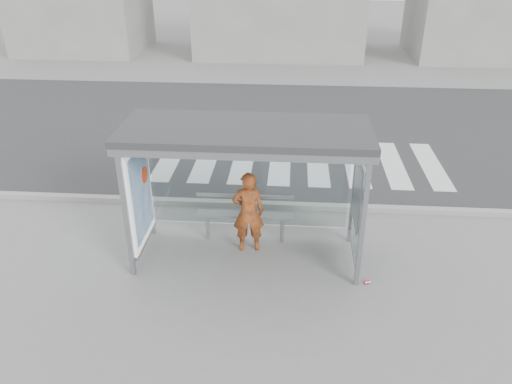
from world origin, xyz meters
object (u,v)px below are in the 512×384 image
at_px(bus_shelter, 225,160).
at_px(bench, 245,215).
at_px(soda_can, 367,282).
at_px(person, 248,212).

xyz_separation_m(bus_shelter, bench, (0.28, 0.52, -1.40)).
relative_size(bus_shelter, soda_can, 39.60).
height_order(bench, soda_can, bench).
bearing_deg(person, bench, -79.58).
bearing_deg(soda_can, person, 156.92).
xyz_separation_m(person, soda_can, (2.19, -0.93, -0.80)).
bearing_deg(bench, bus_shelter, -118.30).
relative_size(person, bench, 0.86).
xyz_separation_m(bench, soda_can, (2.29, -1.25, -0.55)).
height_order(bus_shelter, person, bus_shelter).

